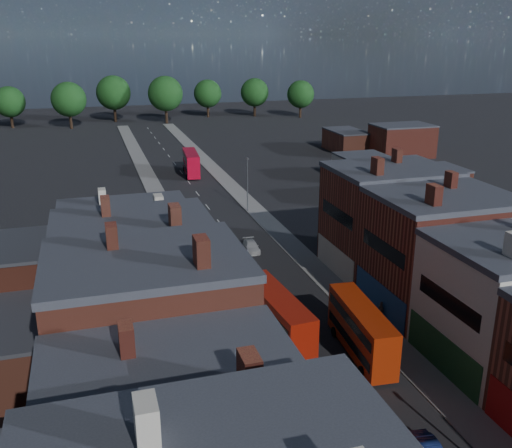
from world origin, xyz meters
TOP-DOWN VIEW (x-y plane):
  - pavement_west at (-6.50, 50.00)m, footprint 3.00×200.00m
  - pavement_east at (6.50, 50.00)m, footprint 3.00×200.00m
  - lamp_post_2 at (-5.20, 30.00)m, footprint 0.25×0.70m
  - lamp_post_3 at (5.20, 60.00)m, footprint 0.25×0.70m
  - bus_0 at (-2.83, 22.77)m, footprint 3.34×10.71m
  - bus_1 at (3.20, 19.19)m, footprint 3.04×9.92m
  - bus_2 at (1.50, 85.35)m, footprint 3.17×10.15m
  - car_2 at (-2.16, 51.23)m, footprint 2.51×4.63m
  - car_3 at (1.20, 44.27)m, footprint 2.01×4.21m
  - ped_3 at (7.70, 24.04)m, footprint 0.48×1.00m

SIDE VIEW (x-z plane):
  - pavement_west at x=-6.50m, z-range 0.00..0.12m
  - pavement_east at x=6.50m, z-range 0.00..0.12m
  - car_3 at x=1.20m, z-range 0.00..1.18m
  - car_2 at x=-2.16m, z-range 0.00..1.23m
  - ped_3 at x=7.70m, z-range 0.12..1.81m
  - bus_1 at x=3.20m, z-range 0.17..4.39m
  - bus_2 at x=1.50m, z-range 0.17..4.48m
  - bus_0 at x=-2.83m, z-range 0.18..4.73m
  - lamp_post_2 at x=-5.20m, z-range 0.64..8.77m
  - lamp_post_3 at x=5.20m, z-range 0.64..8.77m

